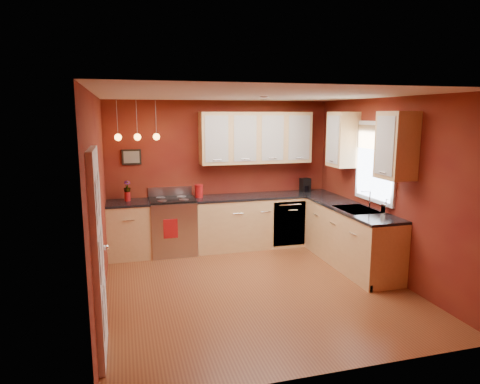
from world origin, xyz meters
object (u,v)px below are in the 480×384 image
object	(u,v)px
gas_range	(173,226)
coffee_maker	(305,185)
red_canister	(199,191)
soap_pump	(386,206)
sink	(357,211)

from	to	relation	value
gas_range	coffee_maker	size ratio (longest dim) A/B	4.48
gas_range	red_canister	size ratio (longest dim) A/B	5.03
gas_range	soap_pump	world-z (taller)	soap_pump
coffee_maker	soap_pump	xyz separation A→B (m)	(0.38, -1.99, -0.01)
red_canister	soap_pump	distance (m)	3.08
sink	coffee_maker	xyz separation A→B (m)	(-0.13, 1.62, 0.14)
sink	coffee_maker	distance (m)	1.63
sink	soap_pump	distance (m)	0.47
gas_range	red_canister	distance (m)	0.74
coffee_maker	soap_pump	size ratio (longest dim) A/B	1.14
sink	coffee_maker	size ratio (longest dim) A/B	2.83
gas_range	red_canister	world-z (taller)	red_canister
red_canister	coffee_maker	xyz separation A→B (m)	(2.02, 0.06, 0.00)
sink	coffee_maker	bearing A→B (deg)	94.66
gas_range	soap_pump	size ratio (longest dim) A/B	5.12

